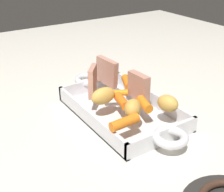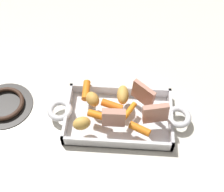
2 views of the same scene
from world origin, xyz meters
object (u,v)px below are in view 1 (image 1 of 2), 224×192
object	(u,v)px
roast_slice_outer	(107,72)
baby_carrot_southwest	(145,104)
potato_golden_large	(168,103)
potato_whole	(103,96)
roast_slice_thin	(139,86)
baby_carrot_northwest	(125,122)
potato_golden_small	(133,108)
baby_carrot_long	(122,101)
baby_carrot_southeast	(116,93)
baby_carrot_short	(127,82)
roasting_dish	(122,109)
roast_slice_thick	(93,81)

from	to	relation	value
roast_slice_outer	baby_carrot_southwest	distance (m)	0.17
potato_golden_large	potato_whole	distance (m)	0.15
roast_slice_thin	baby_carrot_northwest	size ratio (longest dim) A/B	0.96
potato_golden_small	roast_slice_outer	bearing A→B (deg)	165.42
baby_carrot_southwest	potato_golden_large	bearing A→B (deg)	43.02
baby_carrot_long	potato_whole	bearing A→B (deg)	-132.45
baby_carrot_southeast	potato_golden_large	bearing A→B (deg)	23.20
baby_carrot_northwest	potato_golden_large	size ratio (longest dim) A/B	1.33
baby_carrot_short	potato_golden_large	xyz separation A→B (m)	(0.16, -0.00, 0.01)
roast_slice_thin	baby_carrot_northwest	bearing A→B (deg)	-49.31
baby_carrot_long	roasting_dish	bearing A→B (deg)	144.48
roast_slice_outer	potato_whole	world-z (taller)	roast_slice_outer
baby_carrot_long	baby_carrot_short	size ratio (longest dim) A/B	1.04
roast_slice_outer	baby_carrot_long	xyz separation A→B (m)	(0.12, -0.04, -0.02)
roast_slice_thin	baby_carrot_northwest	xyz separation A→B (m)	(0.09, -0.10, -0.02)
baby_carrot_long	baby_carrot_southeast	world-z (taller)	baby_carrot_long
roast_slice_thick	baby_carrot_long	size ratio (longest dim) A/B	1.15
roast_slice_outer	potato_golden_small	size ratio (longest dim) A/B	1.48
baby_carrot_southwest	potato_golden_small	bearing A→B (deg)	-70.50
roast_slice_thin	baby_carrot_southwest	size ratio (longest dim) A/B	1.25
roast_slice_outer	potato_golden_small	world-z (taller)	roast_slice_outer
roast_slice_thin	baby_carrot_northwest	world-z (taller)	roast_slice_thin
roast_slice_outer	baby_carrot_short	bearing A→B (deg)	42.19
baby_carrot_southwest	potato_golden_small	xyz separation A→B (m)	(0.02, -0.05, 0.01)
baby_carrot_northwest	potato_golden_small	bearing A→B (deg)	122.22
potato_golden_small	potato_whole	xyz separation A→B (m)	(-0.09, -0.02, -0.00)
baby_carrot_short	potato_golden_large	world-z (taller)	potato_golden_large
baby_carrot_southwest	potato_golden_large	size ratio (longest dim) A/B	1.02
roast_slice_thick	baby_carrot_northwest	distance (m)	0.17
baby_carrot_northwest	baby_carrot_southwest	distance (m)	0.09
roasting_dish	baby_carrot_northwest	world-z (taller)	baby_carrot_northwest
baby_carrot_southwest	potato_whole	distance (m)	0.10
roast_slice_outer	baby_carrot_northwest	xyz separation A→B (m)	(0.20, -0.09, -0.02)
baby_carrot_northwest	potato_golden_small	world-z (taller)	potato_golden_small
roast_slice_thin	baby_carrot_southwest	bearing A→B (deg)	-21.62
baby_carrot_long	potato_golden_small	size ratio (longest dim) A/B	1.31
roasting_dish	potato_golden_large	world-z (taller)	potato_golden_large
roasting_dish	baby_carrot_southwest	world-z (taller)	baby_carrot_southwest
roasting_dish	potato_golden_large	size ratio (longest dim) A/B	8.44
baby_carrot_southwest	potato_golden_large	world-z (taller)	potato_golden_large
potato_golden_large	potato_golden_small	world-z (taller)	potato_golden_small
roasting_dish	potato_whole	distance (m)	0.07
baby_carrot_short	potato_golden_small	size ratio (longest dim) A/B	1.26
baby_carrot_long	potato_golden_small	bearing A→B (deg)	-10.62
roast_slice_outer	roast_slice_thick	distance (m)	0.07
baby_carrot_southwest	potato_whole	size ratio (longest dim) A/B	0.81
roast_slice_thin	baby_carrot_long	size ratio (longest dim) A/B	1.02
baby_carrot_short	potato_whole	distance (m)	0.12
baby_carrot_long	baby_carrot_southwest	bearing A→B (deg)	41.08
roasting_dish	baby_carrot_long	xyz separation A→B (m)	(0.02, -0.01, 0.04)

